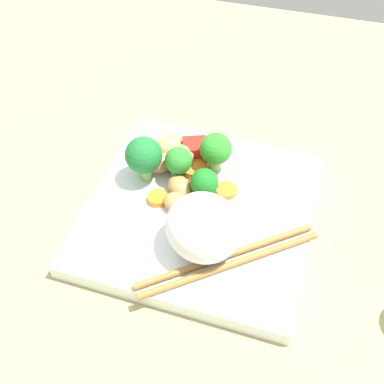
{
  "coord_description": "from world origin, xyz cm",
  "views": [
    {
      "loc": [
        -33.8,
        -8.95,
        43.4
      ],
      "look_at": [
        0.17,
        1.09,
        4.0
      ],
      "focal_mm": 43.13,
      "sensor_mm": 36.0,
      "label": 1
    }
  ],
  "objects_px": {
    "square_plate": "(200,212)",
    "carrot_slice_2": "(210,149)",
    "chopstick_pair": "(229,260)",
    "rice_mound": "(203,227)",
    "broccoli_floret_1": "(144,156)"
  },
  "relations": [
    {
      "from": "square_plate",
      "to": "carrot_slice_2",
      "type": "bearing_deg",
      "value": 8.74
    },
    {
      "from": "carrot_slice_2",
      "to": "chopstick_pair",
      "type": "distance_m",
      "value": 0.17
    },
    {
      "from": "square_plate",
      "to": "chopstick_pair",
      "type": "xyz_separation_m",
      "value": [
        -0.07,
        -0.05,
        0.01
      ]
    },
    {
      "from": "rice_mound",
      "to": "broccoli_floret_1",
      "type": "relative_size",
      "value": 1.37
    },
    {
      "from": "carrot_slice_2",
      "to": "chopstick_pair",
      "type": "xyz_separation_m",
      "value": [
        -0.16,
        -0.06,
        0.0
      ]
    },
    {
      "from": "carrot_slice_2",
      "to": "chopstick_pair",
      "type": "height_order",
      "value": "chopstick_pair"
    },
    {
      "from": "broccoli_floret_1",
      "to": "rice_mound",
      "type": "bearing_deg",
      "value": -129.64
    },
    {
      "from": "square_plate",
      "to": "chopstick_pair",
      "type": "relative_size",
      "value": 1.48
    },
    {
      "from": "chopstick_pair",
      "to": "rice_mound",
      "type": "bearing_deg",
      "value": 118.53
    },
    {
      "from": "broccoli_floret_1",
      "to": "chopstick_pair",
      "type": "distance_m",
      "value": 0.16
    },
    {
      "from": "broccoli_floret_1",
      "to": "square_plate",
      "type": "bearing_deg",
      "value": -108.88
    },
    {
      "from": "square_plate",
      "to": "chopstick_pair",
      "type": "height_order",
      "value": "chopstick_pair"
    },
    {
      "from": "square_plate",
      "to": "rice_mound",
      "type": "bearing_deg",
      "value": -161.43
    },
    {
      "from": "chopstick_pair",
      "to": "square_plate",
      "type": "bearing_deg",
      "value": 88.51
    },
    {
      "from": "square_plate",
      "to": "broccoli_floret_1",
      "type": "xyz_separation_m",
      "value": [
        0.03,
        0.08,
        0.05
      ]
    }
  ]
}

